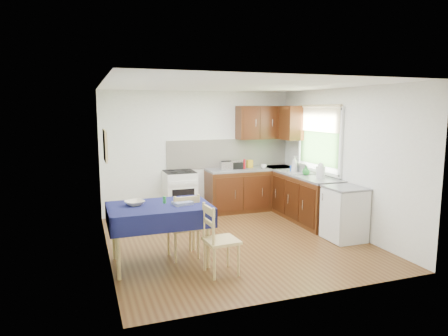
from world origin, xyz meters
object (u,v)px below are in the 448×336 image
object	(u,v)px
chair_far	(184,224)
chair_near	(218,237)
toaster	(226,166)
dining_table	(159,212)
sandwich_press	(234,165)
dish_rack	(302,172)
kettle	(321,171)

from	to	relation	value
chair_far	chair_near	world-z (taller)	chair_far
chair_far	toaster	xyz separation A→B (m)	(1.43, 2.19, 0.48)
chair_far	chair_near	bearing A→B (deg)	106.72
dining_table	toaster	bearing A→B (deg)	47.30
dining_table	chair_far	size ratio (longest dim) A/B	1.45
chair_far	sandwich_press	xyz separation A→B (m)	(1.66, 2.32, 0.48)
chair_near	sandwich_press	size ratio (longest dim) A/B	3.17
dining_table	sandwich_press	bearing A→B (deg)	45.53
dish_rack	kettle	xyz separation A→B (m)	(0.08, -0.52, 0.10)
toaster	sandwich_press	bearing A→B (deg)	20.09
chair_far	sandwich_press	size ratio (longest dim) A/B	3.23
chair_near	dish_rack	xyz separation A→B (m)	(2.38, 1.96, 0.43)
dining_table	toaster	size ratio (longest dim) A/B	5.50
dining_table	chair_near	world-z (taller)	chair_near
chair_far	toaster	world-z (taller)	toaster
dining_table	chair_near	xyz separation A→B (m)	(0.65, -0.61, -0.24)
toaster	kettle	world-z (taller)	kettle
sandwich_press	chair_near	bearing A→B (deg)	-106.91
chair_near	dining_table	bearing A→B (deg)	42.71
chair_near	toaster	distance (m)	3.14
dining_table	chair_far	xyz separation A→B (m)	(0.37, 0.09, -0.23)
chair_near	dish_rack	distance (m)	3.11
toaster	dish_rack	distance (m)	1.54
dining_table	sandwich_press	world-z (taller)	sandwich_press
chair_far	toaster	distance (m)	2.66
chair_near	sandwich_press	bearing A→B (deg)	-28.63
dining_table	kettle	world-z (taller)	kettle
dining_table	toaster	distance (m)	2.91
dish_rack	dining_table	bearing A→B (deg)	-137.46
sandwich_press	dish_rack	size ratio (longest dim) A/B	0.67
chair_near	toaster	xyz separation A→B (m)	(1.16, 2.88, 0.49)
dish_rack	chair_near	bearing A→B (deg)	-122.05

